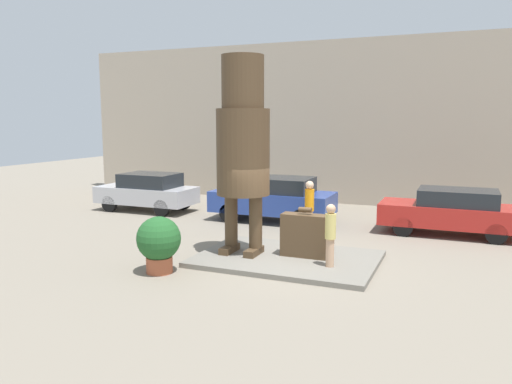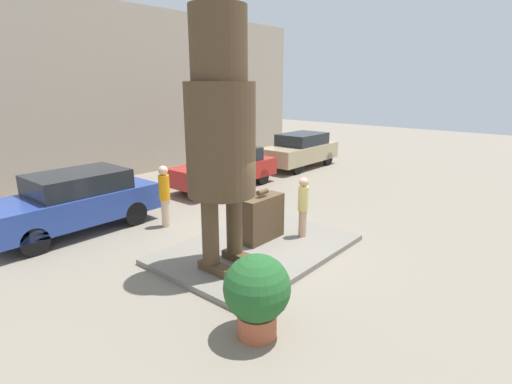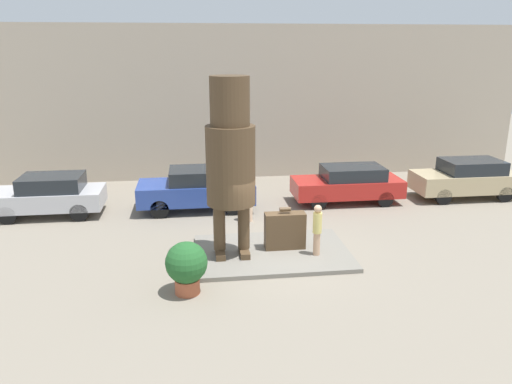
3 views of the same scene
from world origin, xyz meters
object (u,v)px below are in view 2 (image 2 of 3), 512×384
Objects in this scene: parked_car_blue at (74,201)px; parked_car_red at (226,168)px; statue_figure at (220,123)px; tourist at (303,205)px; planter_pot at (257,292)px; giant_suitcase at (262,218)px; worker_hivis at (165,194)px; parked_car_tan at (300,150)px.

parked_car_blue is 1.02× the size of parked_car_red.
statue_figure is at bearing 43.89° from parked_car_red.
parked_car_red is at bearing 63.64° from tourist.
statue_figure is 7.66m from parked_car_red.
statue_figure reaches higher than planter_pot.
giant_suitcase is at bearing 38.03° from planter_pot.
tourist is 4.26m from planter_pot.
worker_hivis is at bearing 67.02° from planter_pot.
parked_car_tan is (8.74, 4.76, 0.15)m from giant_suitcase.
parked_car_tan is at bearing 179.94° from parked_car_red.
parked_car_tan is (11.35, 0.16, -0.02)m from parked_car_blue.
giant_suitcase is at bearing 53.35° from parked_car_red.
parked_car_red is (3.55, 4.77, 0.10)m from giant_suitcase.
worker_hivis reaches higher than parked_car_blue.
parked_car_red is at bearing 47.33° from planter_pot.
parked_car_tan is 3.08× the size of planter_pot.
parked_car_red is 2.47× the size of worker_hivis.
planter_pot is (-3.04, -2.37, 0.08)m from giant_suitcase.
worker_hivis is at bearing 114.07° from tourist.
parked_car_blue is (-3.48, 5.27, -0.11)m from tourist.
worker_hivis is (-0.77, 2.98, 0.27)m from giant_suitcase.
parked_car_blue is 6.17m from parked_car_red.
tourist is at bearing -37.43° from giant_suitcase.
statue_figure reaches higher than tourist.
tourist is 0.35× the size of parked_car_blue.
worker_hivis is (1.85, -1.63, 0.10)m from parked_car_blue.
parked_car_blue reaches higher than parked_car_red.
tourist is 0.36× the size of parked_car_red.
planter_pot is (-11.77, -7.14, -0.07)m from parked_car_tan.
giant_suitcase is (1.69, 0.27, -2.53)m from statue_figure.
tourist is at bearing 123.43° from parked_car_blue.
parked_car_tan is at bearing 34.54° from tourist.
parked_car_red is 5.19m from parked_car_tan.
statue_figure is 11.82m from parked_car_tan.
statue_figure is 5.50m from parked_car_blue.
worker_hivis is at bearing 22.53° from parked_car_red.
parked_car_red is (5.24, 5.04, -2.44)m from statue_figure.
parked_car_red reaches higher than giant_suitcase.
tourist is (2.55, -0.39, -2.25)m from statue_figure.
giant_suitcase is at bearing 119.59° from parked_car_blue.
statue_figure is 3.76× the size of planter_pot.
statue_figure is at bearing 25.77° from parked_car_tan.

